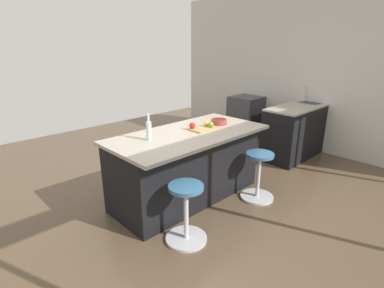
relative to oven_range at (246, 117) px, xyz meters
The scene contains 13 objects.
ground_plane 2.98m from the oven_range, 18.65° to the left, with size 8.16×8.16×0.00m, color brown.
interior_partition_left 1.43m from the oven_range, 110.39° to the left, with size 0.12×5.90×2.92m.
sink_cabinet 1.30m from the oven_range, 90.19° to the left, with size 1.91×0.60×1.21m.
oven_range is the anchor object (origin of this frame).
kitchen_island 2.94m from the oven_range, 21.34° to the left, with size 2.06×1.01×0.92m.
stool_by_window 2.73m from the oven_range, 40.02° to the left, with size 0.44×0.44×0.64m.
stool_middle 3.82m from the oven_range, 27.35° to the left, with size 0.44×0.44×0.64m.
cutting_board 2.78m from the oven_range, 24.33° to the left, with size 0.36×0.24×0.02m, color tan.
apple_yellow 2.70m from the oven_range, 24.53° to the left, with size 0.07×0.07×0.07m, color gold.
apple_red 2.88m from the oven_range, 21.86° to the left, with size 0.08×0.08×0.08m, color red.
apple_green 2.73m from the oven_range, 26.10° to the left, with size 0.07×0.07×0.07m, color #609E2D.
water_bottle 3.48m from the oven_range, 17.12° to the left, with size 0.06×0.06×0.31m.
fruit_bowl 2.48m from the oven_range, 27.04° to the left, with size 0.22×0.22×0.07m.
Camera 1 is at (2.42, 2.78, 2.00)m, focal length 27.92 mm.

